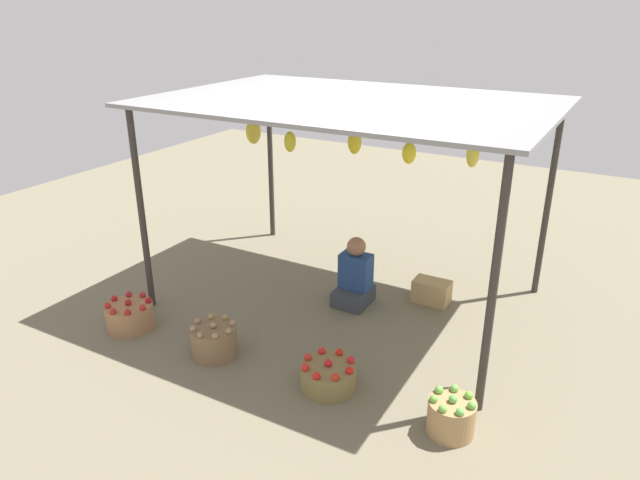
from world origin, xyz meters
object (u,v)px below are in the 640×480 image
object	(u,v)px
basket_red_apples	(130,315)
wooden_crate_near_vendor	(432,291)
vendor_person	(355,278)
basket_green_apples	(451,416)
basket_red_tomatoes	(328,376)
basket_potatoes	(214,340)

from	to	relation	value
basket_red_apples	wooden_crate_near_vendor	distance (m)	3.28
vendor_person	basket_red_apples	world-z (taller)	vendor_person
vendor_person	basket_red_apples	distance (m)	2.43
wooden_crate_near_vendor	basket_green_apples	bearing A→B (deg)	-66.71
vendor_person	basket_red_apples	size ratio (longest dim) A/B	1.61
basket_green_apples	wooden_crate_near_vendor	bearing A→B (deg)	113.29
vendor_person	wooden_crate_near_vendor	bearing A→B (deg)	29.91
basket_red_tomatoes	wooden_crate_near_vendor	size ratio (longest dim) A/B	1.22
basket_red_apples	basket_potatoes	bearing A→B (deg)	1.23
basket_potatoes	basket_red_tomatoes	xyz separation A→B (m)	(1.20, 0.08, -0.03)
vendor_person	basket_green_apples	bearing A→B (deg)	-44.03
vendor_person	basket_red_tomatoes	distance (m)	1.61
basket_red_tomatoes	wooden_crate_near_vendor	bearing A→B (deg)	82.43
basket_green_apples	wooden_crate_near_vendor	xyz separation A→B (m)	(-0.86, 1.99, -0.02)
basket_red_apples	basket_potatoes	world-z (taller)	basket_potatoes
basket_red_apples	basket_green_apples	bearing A→B (deg)	1.15
basket_green_apples	vendor_person	bearing A→B (deg)	135.97
basket_red_tomatoes	vendor_person	bearing A→B (deg)	108.00
vendor_person	basket_red_tomatoes	world-z (taller)	vendor_person
basket_potatoes	basket_red_tomatoes	distance (m)	1.20
wooden_crate_near_vendor	basket_potatoes	bearing A→B (deg)	-125.64
vendor_person	basket_red_tomatoes	bearing A→B (deg)	-72.00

